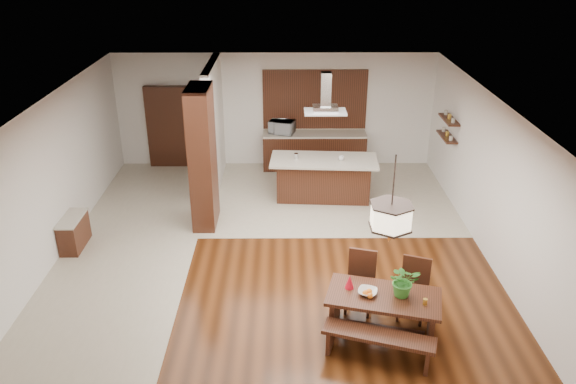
{
  "coord_description": "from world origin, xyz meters",
  "views": [
    {
      "loc": [
        0.24,
        -9.26,
        5.53
      ],
      "look_at": [
        0.3,
        0.0,
        1.25
      ],
      "focal_mm": 35.0,
      "sensor_mm": 36.0,
      "label": 1
    }
  ],
  "objects_px": {
    "dining_chair_left": "(360,283)",
    "kitchen_island": "(323,178)",
    "microwave": "(282,127)",
    "range_hood": "(326,93)",
    "hallway_console": "(74,232)",
    "dining_chair_right": "(413,291)",
    "fruit_bowl": "(368,292)",
    "dining_bench": "(378,347)",
    "island_cup": "(341,158)",
    "foliage_plant": "(404,281)",
    "dining_table": "(383,305)",
    "pendant_lantern": "(392,200)"
  },
  "relations": [
    {
      "from": "dining_chair_left",
      "to": "kitchen_island",
      "type": "bearing_deg",
      "value": 109.94
    },
    {
      "from": "dining_chair_left",
      "to": "microwave",
      "type": "distance_m",
      "value": 6.16
    },
    {
      "from": "kitchen_island",
      "to": "range_hood",
      "type": "height_order",
      "value": "range_hood"
    },
    {
      "from": "range_hood",
      "to": "hallway_console",
      "type": "bearing_deg",
      "value": -156.19
    },
    {
      "from": "dining_chair_right",
      "to": "fruit_bowl",
      "type": "height_order",
      "value": "dining_chair_right"
    },
    {
      "from": "dining_chair_left",
      "to": "range_hood",
      "type": "xyz_separation_m",
      "value": [
        -0.31,
        4.2,
        1.96
      ]
    },
    {
      "from": "hallway_console",
      "to": "dining_bench",
      "type": "relative_size",
      "value": 0.56
    },
    {
      "from": "kitchen_island",
      "to": "range_hood",
      "type": "xyz_separation_m",
      "value": [
        0.0,
        0.0,
        1.96
      ]
    },
    {
      "from": "dining_bench",
      "to": "range_hood",
      "type": "distance_m",
      "value": 5.84
    },
    {
      "from": "island_cup",
      "to": "kitchen_island",
      "type": "bearing_deg",
      "value": 163.56
    },
    {
      "from": "foliage_plant",
      "to": "dining_table",
      "type": "bearing_deg",
      "value": -179.52
    },
    {
      "from": "dining_chair_left",
      "to": "range_hood",
      "type": "height_order",
      "value": "range_hood"
    },
    {
      "from": "fruit_bowl",
      "to": "island_cup",
      "type": "relative_size",
      "value": 2.31
    },
    {
      "from": "range_hood",
      "to": "dining_bench",
      "type": "bearing_deg",
      "value": -85.36
    },
    {
      "from": "hallway_console",
      "to": "range_hood",
      "type": "relative_size",
      "value": 0.98
    },
    {
      "from": "dining_table",
      "to": "dining_chair_right",
      "type": "distance_m",
      "value": 0.65
    },
    {
      "from": "island_cup",
      "to": "microwave",
      "type": "bearing_deg",
      "value": 124.46
    },
    {
      "from": "dining_chair_right",
      "to": "island_cup",
      "type": "height_order",
      "value": "island_cup"
    },
    {
      "from": "kitchen_island",
      "to": "microwave",
      "type": "relative_size",
      "value": 4.02
    },
    {
      "from": "microwave",
      "to": "dining_table",
      "type": "bearing_deg",
      "value": -58.33
    },
    {
      "from": "hallway_console",
      "to": "pendant_lantern",
      "type": "xyz_separation_m",
      "value": [
        5.51,
        -2.62,
        1.93
      ]
    },
    {
      "from": "kitchen_island",
      "to": "dining_chair_right",
      "type": "bearing_deg",
      "value": -72.2
    },
    {
      "from": "foliage_plant",
      "to": "kitchen_island",
      "type": "xyz_separation_m",
      "value": [
        -0.85,
        4.79,
        -0.44
      ]
    },
    {
      "from": "pendant_lantern",
      "to": "kitchen_island",
      "type": "bearing_deg",
      "value": 96.96
    },
    {
      "from": "dining_bench",
      "to": "foliage_plant",
      "type": "bearing_deg",
      "value": 54.24
    },
    {
      "from": "kitchen_island",
      "to": "island_cup",
      "type": "distance_m",
      "value": 0.65
    },
    {
      "from": "dining_chair_left",
      "to": "microwave",
      "type": "relative_size",
      "value": 1.66
    },
    {
      "from": "dining_chair_right",
      "to": "kitchen_island",
      "type": "distance_m",
      "value": 4.54
    },
    {
      "from": "dining_chair_right",
      "to": "microwave",
      "type": "relative_size",
      "value": 1.65
    },
    {
      "from": "dining_table",
      "to": "pendant_lantern",
      "type": "height_order",
      "value": "pendant_lantern"
    },
    {
      "from": "island_cup",
      "to": "pendant_lantern",
      "type": "bearing_deg",
      "value": -87.44
    },
    {
      "from": "hallway_console",
      "to": "fruit_bowl",
      "type": "bearing_deg",
      "value": -26.15
    },
    {
      "from": "hallway_console",
      "to": "kitchen_island",
      "type": "distance_m",
      "value": 5.38
    },
    {
      "from": "dining_bench",
      "to": "island_cup",
      "type": "height_order",
      "value": "island_cup"
    },
    {
      "from": "dining_bench",
      "to": "fruit_bowl",
      "type": "bearing_deg",
      "value": 98.49
    },
    {
      "from": "pendant_lantern",
      "to": "kitchen_island",
      "type": "distance_m",
      "value": 5.13
    },
    {
      "from": "pendant_lantern",
      "to": "fruit_bowl",
      "type": "distance_m",
      "value": 1.54
    },
    {
      "from": "dining_bench",
      "to": "kitchen_island",
      "type": "relative_size",
      "value": 0.65
    },
    {
      "from": "dining_chair_left",
      "to": "range_hood",
      "type": "relative_size",
      "value": 1.12
    },
    {
      "from": "hallway_console",
      "to": "dining_chair_right",
      "type": "xyz_separation_m",
      "value": [
        6.04,
        -2.23,
        0.18
      ]
    },
    {
      "from": "fruit_bowl",
      "to": "kitchen_island",
      "type": "relative_size",
      "value": 0.12
    },
    {
      "from": "microwave",
      "to": "hallway_console",
      "type": "bearing_deg",
      "value": -116.41
    },
    {
      "from": "dining_chair_right",
      "to": "range_hood",
      "type": "distance_m",
      "value": 4.95
    },
    {
      "from": "dining_chair_right",
      "to": "island_cup",
      "type": "bearing_deg",
      "value": 120.07
    },
    {
      "from": "island_cup",
      "to": "dining_bench",
      "type": "bearing_deg",
      "value": -89.34
    },
    {
      "from": "dining_chair_right",
      "to": "dining_chair_left",
      "type": "bearing_deg",
      "value": -174.05
    },
    {
      "from": "fruit_bowl",
      "to": "microwave",
      "type": "height_order",
      "value": "microwave"
    },
    {
      "from": "dining_chair_right",
      "to": "pendant_lantern",
      "type": "relative_size",
      "value": 0.76
    },
    {
      "from": "dining_table",
      "to": "fruit_bowl",
      "type": "relative_size",
      "value": 6.48
    },
    {
      "from": "dining_chair_left",
      "to": "island_cup",
      "type": "xyz_separation_m",
      "value": [
        0.07,
        4.09,
        0.52
      ]
    }
  ]
}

